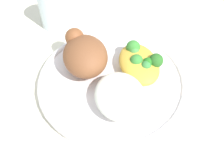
{
  "coord_description": "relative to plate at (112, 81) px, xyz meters",
  "views": [
    {
      "loc": [
        -0.32,
        0.08,
        0.42
      ],
      "look_at": [
        0.0,
        0.0,
        0.03
      ],
      "focal_mm": 42.08,
      "sensor_mm": 36.0,
      "label": 1
    }
  ],
  "objects": [
    {
      "name": "napkin",
      "position": [
        0.22,
        -0.05,
        -0.01
      ],
      "size": [
        0.11,
        0.12,
        0.0
      ],
      "primitive_type": "cube",
      "rotation": [
        0.0,
        0.0,
        0.08
      ],
      "color": "white",
      "rests_on": "ground_plane"
    },
    {
      "name": "plate",
      "position": [
        0.0,
        0.0,
        0.0
      ],
      "size": [
        0.29,
        0.29,
        0.02
      ],
      "color": "white",
      "rests_on": "ground_plane"
    },
    {
      "name": "roasted_chicken",
      "position": [
        0.04,
        0.04,
        0.04
      ],
      "size": [
        0.11,
        0.09,
        0.06
      ],
      "color": "brown",
      "rests_on": "plate"
    },
    {
      "name": "water_glass",
      "position": [
        0.22,
        0.09,
        0.04
      ],
      "size": [
        0.06,
        0.06,
        0.09
      ],
      "primitive_type": "cylinder",
      "color": "silver",
      "rests_on": "ground_plane"
    },
    {
      "name": "rice_pile",
      "position": [
        -0.06,
        0.0,
        0.03
      ],
      "size": [
        0.11,
        0.09,
        0.04
      ],
      "primitive_type": "ellipsoid",
      "color": "white",
      "rests_on": "plate"
    },
    {
      "name": "ground_plane",
      "position": [
        0.0,
        0.0,
        -0.01
      ],
      "size": [
        2.0,
        2.0,
        0.0
      ],
      "primitive_type": "plane",
      "color": "#EFE7CD"
    },
    {
      "name": "mac_cheese_with_broccoli",
      "position": [
        0.01,
        -0.06,
        0.03
      ],
      "size": [
        0.11,
        0.08,
        0.04
      ],
      "color": "gold",
      "rests_on": "plate"
    }
  ]
}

